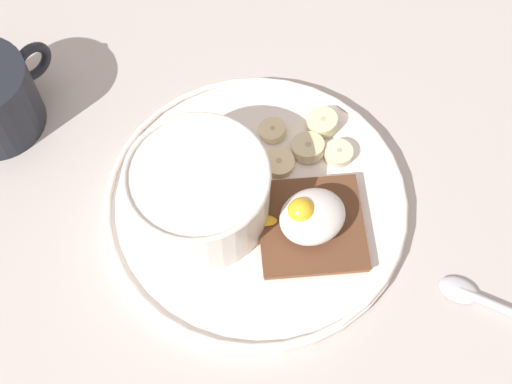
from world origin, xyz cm
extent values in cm
cube|color=beige|center=(0.00, 0.00, 1.00)|extent=(120.00, 120.00, 2.00)
cylinder|color=white|center=(0.00, 0.00, 2.50)|extent=(28.88, 28.88, 1.00)
torus|color=white|center=(0.00, 0.00, 3.30)|extent=(28.68, 28.68, 0.60)
cylinder|color=white|center=(4.75, -2.13, 6.25)|extent=(12.86, 12.86, 6.51)
torus|color=white|center=(4.75, -2.13, 9.51)|extent=(13.06, 13.06, 0.60)
cylinder|color=#BC6577|center=(4.75, -2.13, 5.85)|extent=(11.46, 11.46, 5.31)
ellipsoid|color=#BC6577|center=(4.75, -2.13, 8.31)|extent=(10.89, 10.89, 1.20)
ellipsoid|color=tan|center=(4.59, -2.42, 8.64)|extent=(1.80, 1.86, 0.68)
ellipsoid|color=tan|center=(4.76, -0.98, 8.65)|extent=(1.61, 1.89, 0.69)
ellipsoid|color=#97724C|center=(7.19, -3.42, 8.56)|extent=(1.33, 1.01, 0.51)
ellipsoid|color=#8F624D|center=(6.35, -4.82, 8.68)|extent=(1.56, 2.00, 0.76)
cube|color=brown|center=(-2.81, 5.06, 3.92)|extent=(13.02, 13.02, 0.30)
cube|color=brown|center=(-2.81, 5.06, 3.51)|extent=(12.76, 12.76, 1.02)
ellipsoid|color=white|center=(-2.81, 5.06, 5.55)|extent=(6.21, 5.38, 3.06)
sphere|color=yellow|center=(-1.98, 4.47, 6.37)|extent=(2.60, 2.60, 2.60)
ellipsoid|color=yellow|center=(0.86, 2.45, 4.22)|extent=(2.99, 2.61, 0.36)
cylinder|color=beige|center=(-7.29, -2.06, 3.68)|extent=(3.41, 3.53, 1.58)
cylinder|color=tan|center=(-7.29, -2.06, 4.24)|extent=(0.61, 0.62, 0.20)
cylinder|color=beige|center=(-4.01, -2.20, 3.46)|extent=(4.15, 4.15, 0.93)
cylinder|color=tan|center=(-4.01, -2.20, 3.92)|extent=(0.75, 0.75, 0.12)
cylinder|color=beige|center=(-10.12, -3.69, 3.73)|extent=(4.37, 4.33, 1.67)
cylinder|color=#B3B284|center=(-10.12, -3.69, 4.36)|extent=(0.77, 0.77, 0.20)
cylinder|color=beige|center=(-9.50, 0.02, 3.53)|extent=(3.37, 3.39, 1.10)
cylinder|color=#B6AD8F|center=(-9.50, 0.02, 4.05)|extent=(0.61, 0.61, 0.13)
cylinder|color=beige|center=(-5.49, -5.65, 3.54)|extent=(3.93, 3.91, 1.31)
cylinder|color=tan|center=(-5.49, -5.65, 3.97)|extent=(0.70, 0.70, 0.21)
torus|color=#1F222B|center=(11.47, -23.78, 6.31)|extent=(4.55, 2.15, 4.45)
cylinder|color=silver|center=(-13.35, 20.84, 2.40)|extent=(5.67, 8.16, 0.80)
ellipsoid|color=silver|center=(-10.85, 16.97, 2.40)|extent=(3.97, 4.33, 0.70)
camera|label=1|loc=(16.38, 26.07, 63.00)|focal=50.00mm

